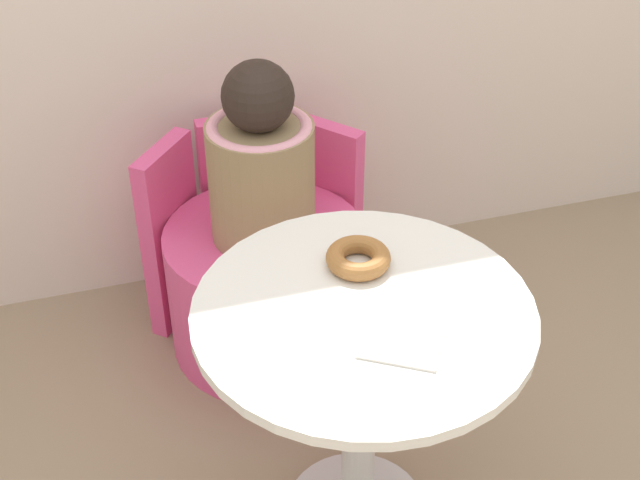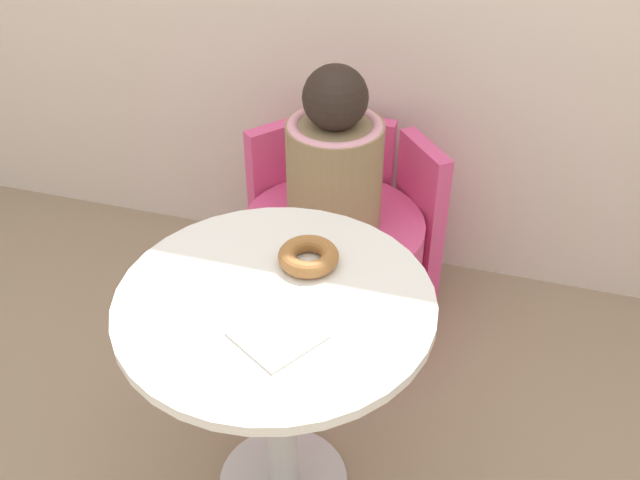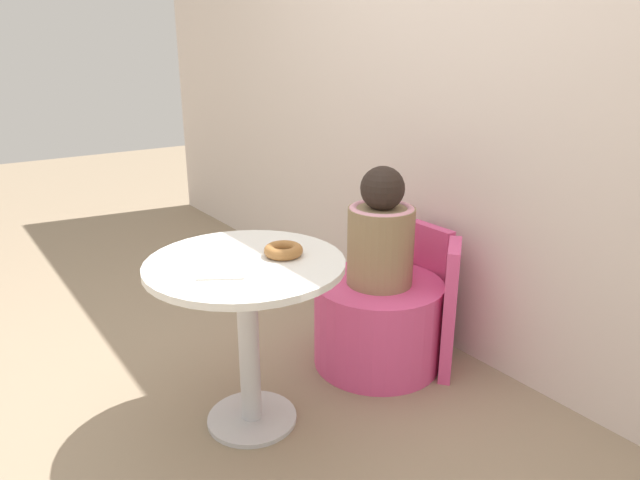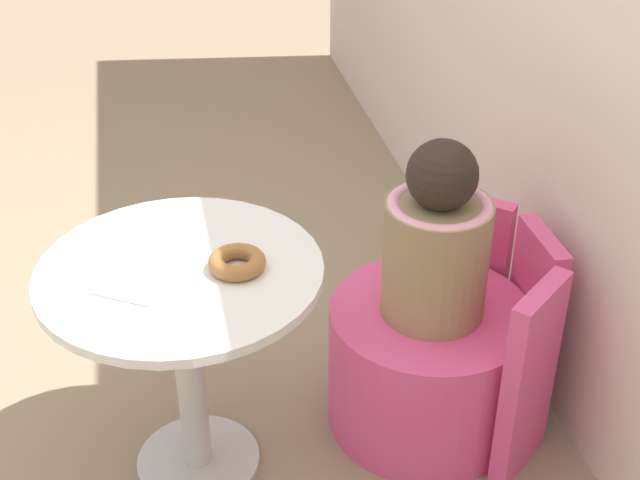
{
  "view_description": "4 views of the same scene",
  "coord_description": "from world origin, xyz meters",
  "views": [
    {
      "loc": [
        -0.46,
        -1.19,
        1.78
      ],
      "look_at": [
        0.02,
        0.39,
        0.58
      ],
      "focal_mm": 50.0,
      "sensor_mm": 36.0,
      "label": 1
    },
    {
      "loc": [
        0.43,
        -1.05,
        1.68
      ],
      "look_at": [
        0.01,
        0.39,
        0.56
      ],
      "focal_mm": 42.0,
      "sensor_mm": 36.0,
      "label": 2
    },
    {
      "loc": [
        1.63,
        -0.78,
        1.33
      ],
      "look_at": [
        -0.08,
        0.43,
        0.62
      ],
      "focal_mm": 32.0,
      "sensor_mm": 36.0,
      "label": 3
    },
    {
      "loc": [
        1.78,
        0.03,
        1.81
      ],
      "look_at": [
        -0.05,
        0.41,
        0.64
      ],
      "focal_mm": 50.0,
      "sensor_mm": 36.0,
      "label": 4
    }
  ],
  "objects": [
    {
      "name": "round_table",
      "position": [
        0.01,
        0.06,
        0.49
      ],
      "size": [
        0.68,
        0.68,
        0.64
      ],
      "color": "silver",
      "rests_on": "ground_plane"
    },
    {
      "name": "tub_chair",
      "position": [
        -0.04,
        0.72,
        0.19
      ],
      "size": [
        0.55,
        0.55,
        0.38
      ],
      "color": "#E54C8C",
      "rests_on": "ground_plane"
    },
    {
      "name": "booth_backrest",
      "position": [
        -0.04,
        0.95,
        0.29
      ],
      "size": [
        0.65,
        0.24,
        0.58
      ],
      "color": "#E54C8C",
      "rests_on": "ground_plane"
    },
    {
      "name": "child_figure",
      "position": [
        -0.04,
        0.72,
        0.6
      ],
      "size": [
        0.28,
        0.28,
        0.5
      ],
      "color": "#937A56",
      "rests_on": "tub_chair"
    },
    {
      "name": "donut",
      "position": [
        0.04,
        0.2,
        0.66
      ],
      "size": [
        0.14,
        0.14,
        0.04
      ],
      "color": "#9E6633",
      "rests_on": "round_table"
    },
    {
      "name": "paper_napkin",
      "position": [
        0.05,
        -0.04,
        0.64
      ],
      "size": [
        0.21,
        0.21,
        0.01
      ],
      "color": "silver",
      "rests_on": "round_table"
    }
  ]
}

